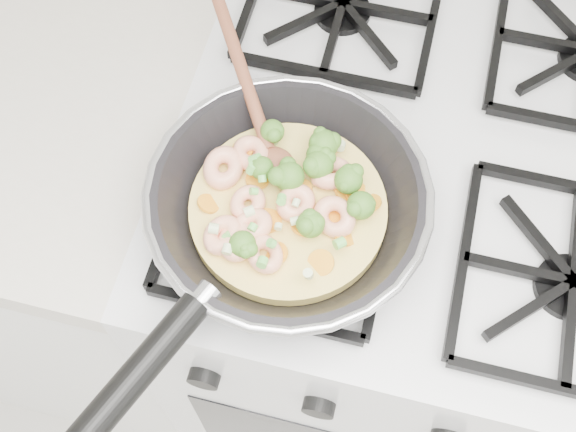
# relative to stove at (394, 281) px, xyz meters

# --- Properties ---
(stove) EXTENTS (0.60, 0.60, 0.92)m
(stove) POSITION_rel_stove_xyz_m (0.00, 0.00, 0.00)
(stove) COLOR silver
(stove) RESTS_ON ground
(skillet) EXTENTS (0.31, 0.56, 0.09)m
(skillet) POSITION_rel_stove_xyz_m (-0.15, -0.16, 0.50)
(skillet) COLOR black
(skillet) RESTS_ON stove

